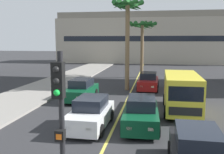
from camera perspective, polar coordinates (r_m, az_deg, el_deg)
lane_stripe_center at (r=22.57m, az=4.16°, el=-3.30°), size 0.14×56.00×0.01m
pier_building_backdrop at (r=53.54m, az=7.34°, el=8.48°), size 35.31×8.04×10.01m
car_queue_front at (r=19.56m, az=-6.88°, el=-2.95°), size 1.95×4.16×1.56m
car_queue_third at (r=13.37m, az=-4.71°, el=-8.06°), size 1.90×4.14×1.56m
car_queue_fourth at (r=13.39m, az=6.45°, el=-8.06°), size 1.92×4.14×1.56m
car_queue_fifth at (r=23.72m, az=8.03°, el=-1.05°), size 1.94×4.15×1.56m
delivery_van at (r=16.59m, az=15.12°, el=-3.15°), size 2.23×5.28×2.36m
traffic_light_median_near at (r=5.71m, az=-11.29°, el=-9.45°), size 0.24×0.37×4.20m
palm_tree_near_median at (r=31.26m, az=6.69°, el=10.23°), size 3.37×3.47×6.76m
palm_tree_mid_median at (r=23.14m, az=3.41°, el=13.31°), size 2.88×2.92×8.06m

